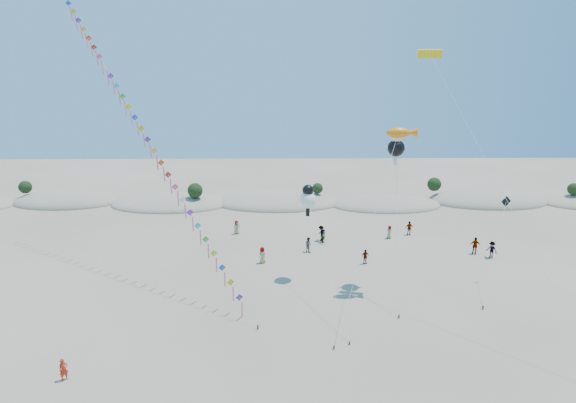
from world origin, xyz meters
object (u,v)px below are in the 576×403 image
Objects in this scene: flyer_foreground at (64,370)px; fish_kite at (401,133)px; parafoil_kite at (434,61)px; kite_train at (142,131)px.

fish_kite is at bearing -13.52° from flyer_foreground.
parafoil_kite is (2.69, 1.29, 6.05)m from fish_kite.
fish_kite is 0.70× the size of parafoil_kite.
kite_train is at bearing 43.96° from flyer_foreground.
kite_train is at bearing 168.56° from fish_kite.
parafoil_kite is 13.69× the size of flyer_foreground.
fish_kite is 6.75m from parafoil_kite.
flyer_foreground is at bearing -150.93° from fish_kite.
kite_train reaches higher than parafoil_kite.
kite_train reaches higher than flyer_foreground.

